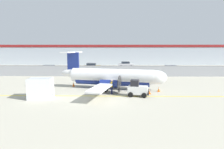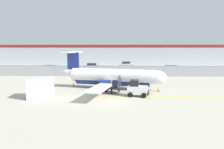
{
  "view_description": "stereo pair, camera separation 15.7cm",
  "coord_description": "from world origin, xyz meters",
  "views": [
    {
      "loc": [
        1.92,
        -20.12,
        5.4
      ],
      "look_at": [
        1.37,
        7.11,
        1.8
      ],
      "focal_mm": 32.0,
      "sensor_mm": 36.0,
      "label": 1
    },
    {
      "loc": [
        2.07,
        -20.12,
        5.4
      ],
      "look_at": [
        1.37,
        7.11,
        1.8
      ],
      "focal_mm": 32.0,
      "sensor_mm": 36.0,
      "label": 2
    }
  ],
  "objects": [
    {
      "name": "cargo_container",
      "position": [
        -6.21,
        0.84,
        1.1
      ],
      "size": [
        2.56,
        2.19,
        2.2
      ],
      "rotation": [
        0.0,
        0.0,
        0.08
      ],
      "color": "silver",
      "rests_on": "ground"
    },
    {
      "name": "perimeter_fence",
      "position": [
        0.0,
        18.0,
        1.12
      ],
      "size": [
        98.0,
        0.1,
        2.1
      ],
      "color": "gray",
      "rests_on": "ground"
    },
    {
      "name": "parked_car_0",
      "position": [
        -13.11,
        23.46,
        0.89
      ],
      "size": [
        4.25,
        2.1,
        1.58
      ],
      "rotation": [
        0.0,
        0.0,
        3.11
      ],
      "color": "navy",
      "rests_on": "parking_lot_strip"
    },
    {
      "name": "parked_car_1",
      "position": [
        -4.14,
        29.48,
        0.89
      ],
      "size": [
        4.23,
        2.06,
        1.58
      ],
      "rotation": [
        0.0,
        0.0,
        -0.02
      ],
      "color": "#B28C19",
      "rests_on": "parking_lot_strip"
    },
    {
      "name": "baggage_tug",
      "position": [
        4.34,
        1.97,
        0.86
      ],
      "size": [
        2.51,
        1.77,
        1.88
      ],
      "rotation": [
        0.0,
        0.0,
        -0.21
      ],
      "color": "silver",
      "rests_on": "ground"
    },
    {
      "name": "parking_lot_strip",
      "position": [
        0.0,
        29.5,
        0.06
      ],
      "size": [
        98.0,
        17.0,
        0.12
      ],
      "color": "#38383A",
      "rests_on": "ground"
    },
    {
      "name": "ground_crew_worker",
      "position": [
        1.42,
        3.16,
        0.95
      ],
      "size": [
        0.41,
        0.55,
        1.7
      ],
      "rotation": [
        0.0,
        0.0,
        6.06
      ],
      "color": "#191E4C",
      "rests_on": "ground"
    },
    {
      "name": "commuter_airplane",
      "position": [
        1.62,
        6.05,
        1.6
      ],
      "size": [
        14.42,
        15.95,
        4.92
      ],
      "rotation": [
        0.0,
        0.0,
        -0.23
      ],
      "color": "white",
      "rests_on": "ground"
    },
    {
      "name": "traffic_cone_near_right",
      "position": [
        7.28,
        4.47,
        0.31
      ],
      "size": [
        0.36,
        0.36,
        0.64
      ],
      "color": "orange",
      "rests_on": "ground"
    },
    {
      "name": "background_building",
      "position": [
        0.0,
        47.99,
        3.26
      ],
      "size": [
        91.0,
        8.1,
        6.5
      ],
      "color": "#A8B2BC",
      "rests_on": "ground"
    },
    {
      "name": "parked_car_2",
      "position": [
        4.67,
        35.63,
        0.89
      ],
      "size": [
        4.25,
        2.11,
        1.58
      ],
      "rotation": [
        0.0,
        0.0,
        0.03
      ],
      "color": "silver",
      "rests_on": "parking_lot_strip"
    },
    {
      "name": "parked_car_3",
      "position": [
        13.78,
        23.54,
        0.89
      ],
      "size": [
        4.38,
        2.41,
        1.58
      ],
      "rotation": [
        0.0,
        0.0,
        3.27
      ],
      "color": "red",
      "rests_on": "parking_lot_strip"
    },
    {
      "name": "traffic_cone_far_right",
      "position": [
        5.89,
        3.1,
        0.31
      ],
      "size": [
        0.36,
        0.36,
        0.64
      ],
      "color": "orange",
      "rests_on": "ground"
    },
    {
      "name": "ground_plane",
      "position": [
        0.0,
        2.0,
        0.0
      ],
      "size": [
        140.0,
        140.0,
        0.01
      ],
      "color": "#B2AD99"
    },
    {
      "name": "traffic_cone_far_left",
      "position": [
        -4.14,
        7.77,
        0.31
      ],
      "size": [
        0.36,
        0.36,
        0.64
      ],
      "color": "orange",
      "rests_on": "ground"
    },
    {
      "name": "traffic_cone_near_left",
      "position": [
        -0.77,
        3.68,
        0.31
      ],
      "size": [
        0.36,
        0.36,
        0.64
      ],
      "color": "orange",
      "rests_on": "ground"
    }
  ]
}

